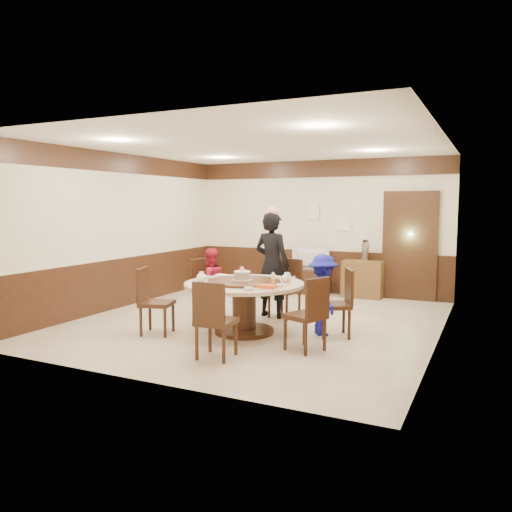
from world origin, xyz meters
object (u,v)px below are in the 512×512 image
at_px(person_red, 210,283).
at_px(television, 309,259).
at_px(person_standing, 272,265).
at_px(thermos, 365,251).
at_px(birthday_cake, 242,276).
at_px(shrimp_platter, 267,287).
at_px(side_cabinet, 363,279).
at_px(banquet_table, 244,297).
at_px(person_blue, 323,295).
at_px(tv_stand, 309,282).

relative_size(person_red, television, 1.41).
distance_m(person_standing, television, 2.35).
height_order(person_red, thermos, person_red).
bearing_deg(birthday_cake, television, 93.34).
bearing_deg(thermos, person_red, -124.09).
bearing_deg(shrimp_platter, person_red, 145.02).
distance_m(person_red, side_cabinet, 3.42).
bearing_deg(shrimp_platter, person_standing, 111.44).
distance_m(banquet_table, side_cabinet, 3.63).
bearing_deg(person_red, banquet_table, 91.14).
xyz_separation_m(person_standing, side_cabinet, (0.96, 2.36, -0.50)).
bearing_deg(television, person_standing, 95.41).
relative_size(shrimp_platter, television, 0.37).
relative_size(television, side_cabinet, 1.03).
bearing_deg(television, side_cabinet, -177.39).
height_order(television, side_cabinet, television).
bearing_deg(side_cabinet, shrimp_platter, -95.15).
xyz_separation_m(person_red, person_blue, (2.05, -0.26, 0.01)).
relative_size(side_cabinet, thermos, 2.11).
bearing_deg(person_standing, shrimp_platter, 120.56).
relative_size(person_standing, birthday_cake, 5.94).
bearing_deg(person_blue, person_standing, 22.23).
relative_size(tv_stand, side_cabinet, 1.06).
height_order(person_standing, person_blue, person_standing).
bearing_deg(tv_stand, side_cabinet, 1.51).
height_order(banquet_table, side_cabinet, banquet_table).
xyz_separation_m(tv_stand, side_cabinet, (1.14, 0.03, 0.12)).
xyz_separation_m(person_standing, shrimp_platter, (0.61, -1.55, -0.10)).
xyz_separation_m(person_red, television, (0.75, 2.81, 0.16)).
relative_size(birthday_cake, television, 0.36).
bearing_deg(tv_stand, person_red, -104.89).
bearing_deg(banquet_table, person_blue, 20.99).
bearing_deg(birthday_cake, tv_stand, 93.34).
bearing_deg(thermos, tv_stand, -178.54).
height_order(birthday_cake, tv_stand, birthday_cake).
relative_size(person_blue, side_cabinet, 1.47).
relative_size(person_standing, side_cabinet, 2.20).
relative_size(banquet_table, side_cabinet, 2.18).
bearing_deg(thermos, television, -178.54).
bearing_deg(shrimp_platter, banquet_table, 143.82).
bearing_deg(shrimp_platter, thermos, 84.29).
height_order(person_red, person_blue, person_blue).
bearing_deg(person_red, side_cabinet, -178.11).
distance_m(banquet_table, person_blue, 1.14).
distance_m(banquet_table, tv_stand, 3.50).
bearing_deg(television, thermos, -177.44).
relative_size(banquet_table, tv_stand, 2.06).
distance_m(shrimp_platter, tv_stand, 4.00).
distance_m(person_red, birthday_cake, 1.19).
relative_size(shrimp_platter, side_cabinet, 0.38).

